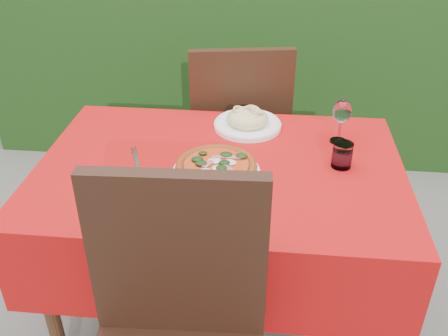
# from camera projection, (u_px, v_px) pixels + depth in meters

# --- Properties ---
(ground) EXTENTS (60.00, 60.00, 0.00)m
(ground) POSITION_uv_depth(u_px,v_px,m) (221.00, 316.00, 2.11)
(ground) COLOR #605C57
(ground) RESTS_ON ground
(hedge) EXTENTS (3.20, 0.55, 1.78)m
(hedge) POSITION_uv_depth(u_px,v_px,m) (248.00, 5.00, 2.94)
(hedge) COLOR black
(hedge) RESTS_ON ground
(dining_table) EXTENTS (1.26, 0.86, 0.75)m
(dining_table) POSITION_uv_depth(u_px,v_px,m) (220.00, 201.00, 1.80)
(dining_table) COLOR #482B17
(dining_table) RESTS_ON ground
(chair_far) EXTENTS (0.51, 0.51, 0.98)m
(chair_far) POSITION_uv_depth(u_px,v_px,m) (238.00, 129.00, 2.35)
(chair_far) COLOR black
(chair_far) RESTS_ON ground
(pizza_plate) EXTENTS (0.30, 0.30, 0.05)m
(pizza_plate) POSITION_uv_depth(u_px,v_px,m) (216.00, 168.00, 1.65)
(pizza_plate) COLOR white
(pizza_plate) RESTS_ON dining_table
(pasta_plate) EXTENTS (0.26, 0.26, 0.08)m
(pasta_plate) POSITION_uv_depth(u_px,v_px,m) (248.00, 121.00, 1.95)
(pasta_plate) COLOR white
(pasta_plate) RESTS_ON dining_table
(water_glass) EXTENTS (0.07, 0.07, 0.09)m
(water_glass) POSITION_uv_depth(u_px,v_px,m) (342.00, 156.00, 1.69)
(water_glass) COLOR silver
(water_glass) RESTS_ON dining_table
(wine_glass) EXTENTS (0.07, 0.07, 0.17)m
(wine_glass) POSITION_uv_depth(u_px,v_px,m) (342.00, 113.00, 1.80)
(wine_glass) COLOR silver
(wine_glass) RESTS_ON dining_table
(fork) EXTENTS (0.08, 0.16, 0.00)m
(fork) POSITION_uv_depth(u_px,v_px,m) (136.00, 160.00, 1.74)
(fork) COLOR #AEAEB5
(fork) RESTS_ON dining_table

